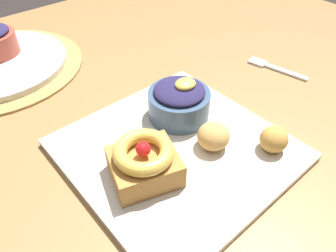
# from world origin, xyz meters

# --- Properties ---
(dining_table) EXTENTS (1.48, 1.03, 0.73)m
(dining_table) POSITION_xyz_m (0.00, 0.00, 0.65)
(dining_table) COLOR olive
(dining_table) RESTS_ON ground_plane
(front_plate) EXTENTS (0.30, 0.30, 0.01)m
(front_plate) POSITION_xyz_m (-0.01, -0.16, 0.74)
(front_plate) COLOR silver
(front_plate) RESTS_ON dining_table
(cake_slice) EXTENTS (0.11, 0.10, 0.06)m
(cake_slice) POSITION_xyz_m (-0.08, -0.17, 0.77)
(cake_slice) COLOR #B77F3D
(cake_slice) RESTS_ON front_plate
(berry_ramekin) EXTENTS (0.10, 0.10, 0.07)m
(berry_ramekin) POSITION_xyz_m (0.04, -0.11, 0.77)
(berry_ramekin) COLOR #3D5675
(berry_ramekin) RESTS_ON front_plate
(fritter_front) EXTENTS (0.04, 0.04, 0.04)m
(fritter_front) POSITION_xyz_m (0.10, -0.25, 0.76)
(fritter_front) COLOR gold
(fritter_front) RESTS_ON front_plate
(fritter_middle) EXTENTS (0.05, 0.05, 0.04)m
(fritter_middle) POSITION_xyz_m (0.03, -0.19, 0.76)
(fritter_middle) COLOR tan
(fritter_middle) RESTS_ON front_plate
(fork) EXTENTS (0.04, 0.13, 0.00)m
(fork) POSITION_xyz_m (0.30, -0.11, 0.73)
(fork) COLOR silver
(fork) RESTS_ON dining_table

